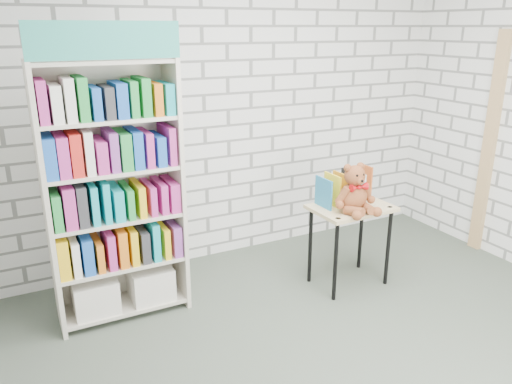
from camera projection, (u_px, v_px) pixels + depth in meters
name	position (u px, v px, depth m)	size (l,w,h in m)	color
ground	(355.00, 365.00, 3.28)	(4.50, 4.50, 0.00)	#434D41
room_shell	(376.00, 91.00, 2.72)	(4.52, 4.02, 2.81)	silver
bookshelf	(114.00, 192.00, 3.60)	(0.96, 0.37, 2.15)	beige
display_table	(351.00, 217.00, 4.16)	(0.67, 0.47, 0.71)	tan
table_books	(344.00, 187.00, 4.17)	(0.46, 0.21, 0.27)	teal
teddy_bear	(355.00, 193.00, 3.96)	(0.37, 0.34, 0.39)	brown
door_trim	(489.00, 145.00, 4.71)	(0.05, 0.12, 2.10)	tan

